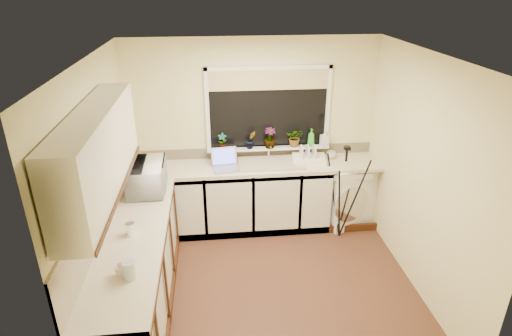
# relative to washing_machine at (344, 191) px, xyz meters

# --- Properties ---
(floor) EXTENTS (3.20, 3.20, 0.00)m
(floor) POSITION_rel_washing_machine_xyz_m (-1.22, -1.23, -0.43)
(floor) COLOR brown
(floor) RESTS_ON ground
(ceiling) EXTENTS (3.20, 3.20, 0.00)m
(ceiling) POSITION_rel_washing_machine_xyz_m (-1.22, -1.23, 2.02)
(ceiling) COLOR white
(ceiling) RESTS_ON ground
(wall_back) EXTENTS (3.20, 0.00, 3.20)m
(wall_back) POSITION_rel_washing_machine_xyz_m (-1.22, 0.27, 0.79)
(wall_back) COLOR beige
(wall_back) RESTS_ON ground
(wall_front) EXTENTS (3.20, 0.00, 3.20)m
(wall_front) POSITION_rel_washing_machine_xyz_m (-1.22, -2.73, 0.79)
(wall_front) COLOR beige
(wall_front) RESTS_ON ground
(wall_left) EXTENTS (0.00, 3.00, 3.00)m
(wall_left) POSITION_rel_washing_machine_xyz_m (-2.82, -1.23, 0.79)
(wall_left) COLOR beige
(wall_left) RESTS_ON ground
(wall_right) EXTENTS (0.00, 3.00, 3.00)m
(wall_right) POSITION_rel_washing_machine_xyz_m (0.38, -1.23, 0.79)
(wall_right) COLOR beige
(wall_right) RESTS_ON ground
(base_cabinet_back) EXTENTS (2.55, 0.60, 0.86)m
(base_cabinet_back) POSITION_rel_washing_machine_xyz_m (-1.55, -0.03, -0.00)
(base_cabinet_back) COLOR silver
(base_cabinet_back) RESTS_ON floor
(base_cabinet_left) EXTENTS (0.54, 2.40, 0.86)m
(base_cabinet_left) POSITION_rel_washing_machine_xyz_m (-2.52, -1.53, -0.00)
(base_cabinet_left) COLOR silver
(base_cabinet_left) RESTS_ON floor
(worktop_back) EXTENTS (3.20, 0.60, 0.04)m
(worktop_back) POSITION_rel_washing_machine_xyz_m (-1.22, -0.03, 0.45)
(worktop_back) COLOR beige
(worktop_back) RESTS_ON base_cabinet_back
(worktop_left) EXTENTS (0.60, 2.40, 0.04)m
(worktop_left) POSITION_rel_washing_machine_xyz_m (-2.52, -1.53, 0.45)
(worktop_left) COLOR beige
(worktop_left) RESTS_ON base_cabinet_left
(upper_cabinet) EXTENTS (0.28, 1.90, 0.70)m
(upper_cabinet) POSITION_rel_washing_machine_xyz_m (-2.66, -1.68, 1.37)
(upper_cabinet) COLOR silver
(upper_cabinet) RESTS_ON wall_left
(splashback_left) EXTENTS (0.02, 2.40, 0.45)m
(splashback_left) POSITION_rel_washing_machine_xyz_m (-2.81, -1.53, 0.69)
(splashback_left) COLOR beige
(splashback_left) RESTS_ON wall_left
(splashback_back) EXTENTS (3.20, 0.02, 0.14)m
(splashback_back) POSITION_rel_washing_machine_xyz_m (-1.22, 0.25, 0.54)
(splashback_back) COLOR beige
(splashback_back) RESTS_ON wall_back
(window_glass) EXTENTS (1.50, 0.02, 1.00)m
(window_glass) POSITION_rel_washing_machine_xyz_m (-1.02, 0.25, 1.12)
(window_glass) COLOR black
(window_glass) RESTS_ON wall_back
(window_blind) EXTENTS (1.50, 0.02, 0.25)m
(window_blind) POSITION_rel_washing_machine_xyz_m (-1.02, 0.23, 1.49)
(window_blind) COLOR tan
(window_blind) RESTS_ON wall_back
(windowsill) EXTENTS (1.60, 0.14, 0.03)m
(windowsill) POSITION_rel_washing_machine_xyz_m (-1.02, 0.20, 0.60)
(windowsill) COLOR white
(windowsill) RESTS_ON wall_back
(sink) EXTENTS (0.82, 0.46, 0.03)m
(sink) POSITION_rel_washing_machine_xyz_m (-1.02, -0.03, 0.48)
(sink) COLOR tan
(sink) RESTS_ON worktop_back
(faucet) EXTENTS (0.03, 0.03, 0.24)m
(faucet) POSITION_rel_washing_machine_xyz_m (-1.02, 0.15, 0.59)
(faucet) COLOR silver
(faucet) RESTS_ON worktop_back
(washing_machine) EXTENTS (0.77, 0.76, 0.86)m
(washing_machine) POSITION_rel_washing_machine_xyz_m (0.00, 0.00, 0.00)
(washing_machine) COLOR white
(washing_machine) RESTS_ON floor
(laptop) EXTENTS (0.36, 0.37, 0.23)m
(laptop) POSITION_rel_washing_machine_xyz_m (-1.60, -0.08, 0.53)
(laptop) COLOR gray
(laptop) RESTS_ON worktop_back
(kettle) EXTENTS (0.14, 0.14, 0.18)m
(kettle) POSITION_rel_washing_machine_xyz_m (-2.48, -0.78, 0.56)
(kettle) COLOR white
(kettle) RESTS_ON worktop_left
(dish_rack) EXTENTS (0.47, 0.38, 0.06)m
(dish_rack) POSITION_rel_washing_machine_xyz_m (-0.51, 0.01, 0.50)
(dish_rack) COLOR white
(dish_rack) RESTS_ON worktop_back
(tripod) EXTENTS (0.63, 0.63, 1.25)m
(tripod) POSITION_rel_washing_machine_xyz_m (-0.15, -0.40, 0.19)
(tripod) COLOR black
(tripod) RESTS_ON floor
(glass_jug) EXTENTS (0.10, 0.10, 0.15)m
(glass_jug) POSITION_rel_washing_machine_xyz_m (-2.44, -2.15, 0.54)
(glass_jug) COLOR #B4B7BF
(glass_jug) RESTS_ON worktop_left
(steel_jar) EXTENTS (0.09, 0.09, 0.12)m
(steel_jar) POSITION_rel_washing_machine_xyz_m (-2.53, -1.51, 0.53)
(steel_jar) COLOR white
(steel_jar) RESTS_ON worktop_left
(microwave) EXTENTS (0.42, 0.60, 0.33)m
(microwave) POSITION_rel_washing_machine_xyz_m (-2.49, -0.61, 0.63)
(microwave) COLOR white
(microwave) RESTS_ON worktop_left
(plant_a) EXTENTS (0.11, 0.08, 0.21)m
(plant_a) POSITION_rel_washing_machine_xyz_m (-1.62, 0.18, 0.72)
(plant_a) COLOR #999999
(plant_a) RESTS_ON windowsill
(plant_b) EXTENTS (0.15, 0.13, 0.24)m
(plant_b) POSITION_rel_washing_machine_xyz_m (-1.26, 0.17, 0.74)
(plant_b) COLOR #999999
(plant_b) RESTS_ON windowsill
(plant_c) EXTENTS (0.17, 0.17, 0.27)m
(plant_c) POSITION_rel_washing_machine_xyz_m (-1.00, 0.16, 0.75)
(plant_c) COLOR #999999
(plant_c) RESTS_ON windowsill
(plant_d) EXTENTS (0.26, 0.24, 0.25)m
(plant_d) POSITION_rel_washing_machine_xyz_m (-0.67, 0.18, 0.74)
(plant_d) COLOR #999999
(plant_d) RESTS_ON windowsill
(soap_bottle_green) EXTENTS (0.11, 0.11, 0.24)m
(soap_bottle_green) POSITION_rel_washing_machine_xyz_m (-0.46, 0.17, 0.74)
(soap_bottle_green) COLOR green
(soap_bottle_green) RESTS_ON windowsill
(soap_bottle_clear) EXTENTS (0.12, 0.12, 0.21)m
(soap_bottle_clear) POSITION_rel_washing_machine_xyz_m (-0.28, 0.17, 0.72)
(soap_bottle_clear) COLOR #999999
(soap_bottle_clear) RESTS_ON windowsill
(cup_back) EXTENTS (0.13, 0.13, 0.10)m
(cup_back) POSITION_rel_washing_machine_xyz_m (-0.20, 0.07, 0.52)
(cup_back) COLOR beige
(cup_back) RESTS_ON worktop_back
(cup_left) EXTENTS (0.11, 0.11, 0.09)m
(cup_left) POSITION_rel_washing_machine_xyz_m (-2.52, -2.10, 0.51)
(cup_left) COLOR beige
(cup_left) RESTS_ON worktop_left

